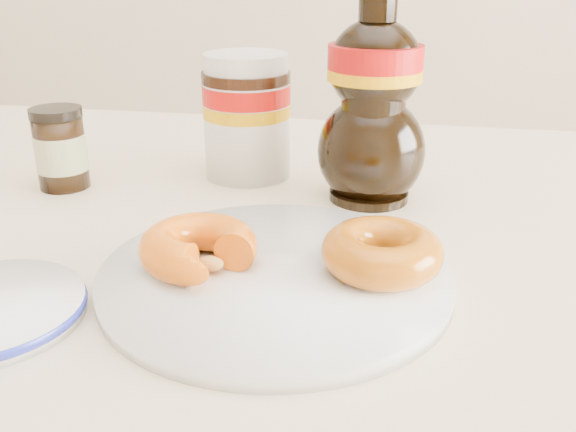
% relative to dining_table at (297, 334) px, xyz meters
% --- Properties ---
extents(dining_table, '(1.40, 0.90, 0.75)m').
position_rel_dining_table_xyz_m(dining_table, '(0.00, 0.00, 0.00)').
color(dining_table, beige).
rests_on(dining_table, ground).
extents(plate, '(0.26, 0.26, 0.01)m').
position_rel_dining_table_xyz_m(plate, '(-0.01, -0.06, 0.09)').
color(plate, white).
rests_on(plate, dining_table).
extents(donut_bitten, '(0.09, 0.09, 0.03)m').
position_rel_dining_table_xyz_m(donut_bitten, '(-0.06, -0.07, 0.11)').
color(donut_bitten, '#E5530D').
rests_on(donut_bitten, plate).
extents(donut_whole, '(0.11, 0.11, 0.03)m').
position_rel_dining_table_xyz_m(donut_whole, '(0.07, -0.05, 0.11)').
color(donut_whole, '#B0570B').
rests_on(donut_whole, plate).
extents(nutella_jar, '(0.09, 0.09, 0.13)m').
position_rel_dining_table_xyz_m(nutella_jar, '(-0.09, 0.18, 0.16)').
color(nutella_jar, white).
rests_on(nutella_jar, dining_table).
extents(syrup_bottle, '(0.11, 0.09, 0.21)m').
position_rel_dining_table_xyz_m(syrup_bottle, '(0.05, 0.13, 0.19)').
color(syrup_bottle, black).
rests_on(syrup_bottle, dining_table).
extents(dark_jar, '(0.05, 0.05, 0.08)m').
position_rel_dining_table_xyz_m(dark_jar, '(-0.27, 0.11, 0.12)').
color(dark_jar, black).
rests_on(dark_jar, dining_table).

